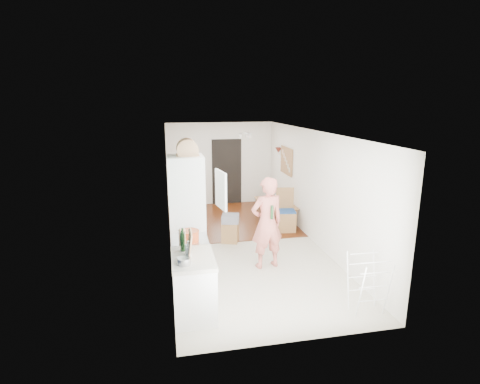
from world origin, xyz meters
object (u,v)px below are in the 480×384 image
object	(u,v)px
drying_rack	(368,284)
dining_table	(276,213)
dining_chair	(286,210)
person	(267,215)
stool	(230,232)

from	to	relation	value
drying_rack	dining_table	bearing A→B (deg)	93.30
dining_table	drying_rack	world-z (taller)	drying_rack
dining_chair	drying_rack	bearing A→B (deg)	-80.53
person	drying_rack	bearing A→B (deg)	109.74
dining_table	stool	xyz separation A→B (m)	(-1.46, -1.24, 0.02)
person	drying_rack	world-z (taller)	person
dining_table	dining_chair	world-z (taller)	dining_chair
dining_table	stool	world-z (taller)	stool
person	dining_chair	bearing A→B (deg)	-128.55
person	dining_chair	distance (m)	2.20
dining_chair	dining_table	bearing A→B (deg)	98.66
dining_table	stool	distance (m)	1.91
dining_table	drying_rack	xyz separation A→B (m)	(0.07, -4.51, 0.23)
dining_table	dining_chair	size ratio (longest dim) A/B	1.19
dining_table	dining_chair	bearing A→B (deg)	179.68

